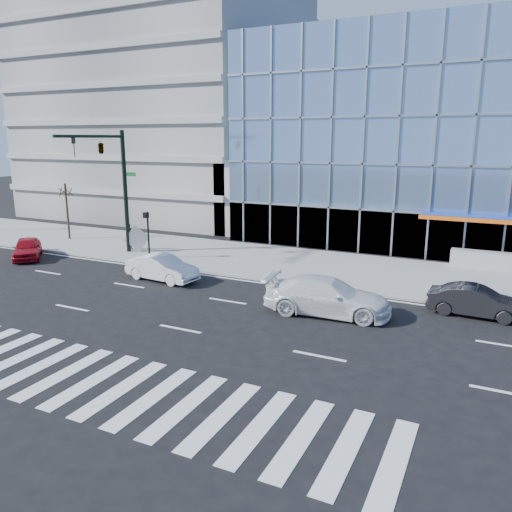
{
  "coord_description": "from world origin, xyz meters",
  "views": [
    {
      "loc": [
        11.21,
        -19.96,
        7.66
      ],
      "look_at": [
        0.07,
        3.0,
        1.6
      ],
      "focal_mm": 35.0,
      "sensor_mm": 36.0,
      "label": 1
    }
  ],
  "objects_px": {
    "dark_sedan": "(477,301)",
    "tilted_panel": "(137,239)",
    "white_sedan": "(162,268)",
    "ped_signal_post": "(147,228)",
    "pedestrian": "(129,237)",
    "traffic_signal": "(108,162)",
    "street_tree_near": "(66,191)",
    "white_suv": "(327,296)",
    "red_sedan": "(27,248)"
  },
  "relations": [
    {
      "from": "traffic_signal",
      "to": "dark_sedan",
      "type": "bearing_deg",
      "value": -4.11
    },
    {
      "from": "red_sedan",
      "to": "tilted_panel",
      "type": "distance_m",
      "value": 7.0
    },
    {
      "from": "pedestrian",
      "to": "traffic_signal",
      "type": "bearing_deg",
      "value": -157.23
    },
    {
      "from": "ped_signal_post",
      "to": "tilted_panel",
      "type": "relative_size",
      "value": 2.31
    },
    {
      "from": "white_sedan",
      "to": "ped_signal_post",
      "type": "bearing_deg",
      "value": 52.45
    },
    {
      "from": "traffic_signal",
      "to": "ped_signal_post",
      "type": "distance_m",
      "value": 4.75
    },
    {
      "from": "traffic_signal",
      "to": "street_tree_near",
      "type": "height_order",
      "value": "traffic_signal"
    },
    {
      "from": "traffic_signal",
      "to": "street_tree_near",
      "type": "relative_size",
      "value": 1.89
    },
    {
      "from": "ped_signal_post",
      "to": "white_sedan",
      "type": "xyz_separation_m",
      "value": [
        3.5,
        -3.32,
        -1.44
      ]
    },
    {
      "from": "ped_signal_post",
      "to": "red_sedan",
      "type": "bearing_deg",
      "value": -158.54
    },
    {
      "from": "white_suv",
      "to": "white_sedan",
      "type": "bearing_deg",
      "value": 76.88
    },
    {
      "from": "traffic_signal",
      "to": "pedestrian",
      "type": "height_order",
      "value": "traffic_signal"
    },
    {
      "from": "street_tree_near",
      "to": "pedestrian",
      "type": "xyz_separation_m",
      "value": [
        6.71,
        -1.03,
        -2.72
      ]
    },
    {
      "from": "ped_signal_post",
      "to": "white_suv",
      "type": "height_order",
      "value": "ped_signal_post"
    },
    {
      "from": "pedestrian",
      "to": "tilted_panel",
      "type": "height_order",
      "value": "pedestrian"
    },
    {
      "from": "white_suv",
      "to": "dark_sedan",
      "type": "bearing_deg",
      "value": -72.85
    },
    {
      "from": "traffic_signal",
      "to": "white_sedan",
      "type": "distance_m",
      "value": 8.63
    },
    {
      "from": "street_tree_near",
      "to": "tilted_panel",
      "type": "bearing_deg",
      "value": -10.08
    },
    {
      "from": "dark_sedan",
      "to": "tilted_panel",
      "type": "relative_size",
      "value": 3.14
    },
    {
      "from": "ped_signal_post",
      "to": "dark_sedan",
      "type": "xyz_separation_m",
      "value": [
        19.34,
        -1.94,
        -1.47
      ]
    },
    {
      "from": "ped_signal_post",
      "to": "traffic_signal",
      "type": "bearing_deg",
      "value": -171.48
    },
    {
      "from": "white_suv",
      "to": "red_sedan",
      "type": "distance_m",
      "value": 20.89
    },
    {
      "from": "traffic_signal",
      "to": "white_sedan",
      "type": "bearing_deg",
      "value": -26.18
    },
    {
      "from": "ped_signal_post",
      "to": "pedestrian",
      "type": "bearing_deg",
      "value": 151.32
    },
    {
      "from": "dark_sedan",
      "to": "red_sedan",
      "type": "bearing_deg",
      "value": 94.29
    },
    {
      "from": "ped_signal_post",
      "to": "street_tree_near",
      "type": "distance_m",
      "value": 9.97
    },
    {
      "from": "traffic_signal",
      "to": "pedestrian",
      "type": "relative_size",
      "value": 4.4
    },
    {
      "from": "traffic_signal",
      "to": "red_sedan",
      "type": "relative_size",
      "value": 2.02
    },
    {
      "from": "ped_signal_post",
      "to": "red_sedan",
      "type": "relative_size",
      "value": 0.76
    },
    {
      "from": "traffic_signal",
      "to": "dark_sedan",
      "type": "relative_size",
      "value": 1.96
    },
    {
      "from": "traffic_signal",
      "to": "white_sedan",
      "type": "xyz_separation_m",
      "value": [
        6.0,
        -2.95,
        -5.46
      ]
    },
    {
      "from": "white_suv",
      "to": "dark_sedan",
      "type": "relative_size",
      "value": 1.38
    },
    {
      "from": "white_suv",
      "to": "tilted_panel",
      "type": "relative_size",
      "value": 4.32
    },
    {
      "from": "white_sedan",
      "to": "pedestrian",
      "type": "bearing_deg",
      "value": 58.34
    },
    {
      "from": "white_suv",
      "to": "ped_signal_post",
      "type": "bearing_deg",
      "value": 65.11
    },
    {
      "from": "street_tree_near",
      "to": "white_suv",
      "type": "distance_m",
      "value": 24.09
    },
    {
      "from": "traffic_signal",
      "to": "pedestrian",
      "type": "xyz_separation_m",
      "value": [
        -0.3,
        1.9,
        -5.1
      ]
    },
    {
      "from": "traffic_signal",
      "to": "street_tree_near",
      "type": "xyz_separation_m",
      "value": [
        -7.0,
        2.93,
        -2.39
      ]
    },
    {
      "from": "street_tree_near",
      "to": "red_sedan",
      "type": "distance_m",
      "value": 6.63
    },
    {
      "from": "street_tree_near",
      "to": "tilted_panel",
      "type": "relative_size",
      "value": 3.25
    },
    {
      "from": "traffic_signal",
      "to": "pedestrian",
      "type": "bearing_deg",
      "value": 98.85
    },
    {
      "from": "red_sedan",
      "to": "pedestrian",
      "type": "height_order",
      "value": "pedestrian"
    },
    {
      "from": "ped_signal_post",
      "to": "tilted_panel",
      "type": "distance_m",
      "value": 2.47
    },
    {
      "from": "white_suv",
      "to": "street_tree_near",
      "type": "bearing_deg",
      "value": 66.62
    },
    {
      "from": "ped_signal_post",
      "to": "street_tree_near",
      "type": "height_order",
      "value": "street_tree_near"
    },
    {
      "from": "white_sedan",
      "to": "tilted_panel",
      "type": "relative_size",
      "value": 3.29
    },
    {
      "from": "traffic_signal",
      "to": "ped_signal_post",
      "type": "relative_size",
      "value": 2.67
    },
    {
      "from": "dark_sedan",
      "to": "white_sedan",
      "type": "bearing_deg",
      "value": 97.13
    },
    {
      "from": "red_sedan",
      "to": "pedestrian",
      "type": "relative_size",
      "value": 2.18
    },
    {
      "from": "traffic_signal",
      "to": "pedestrian",
      "type": "distance_m",
      "value": 5.46
    }
  ]
}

